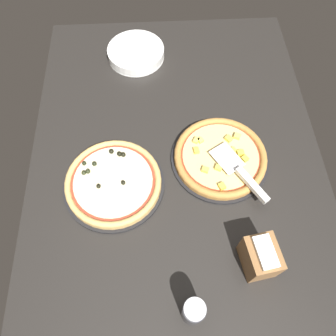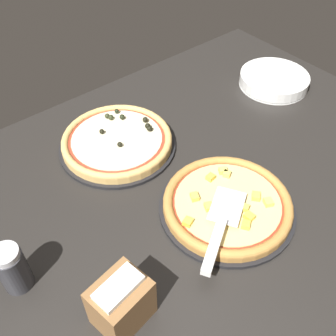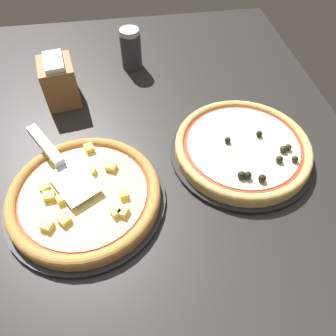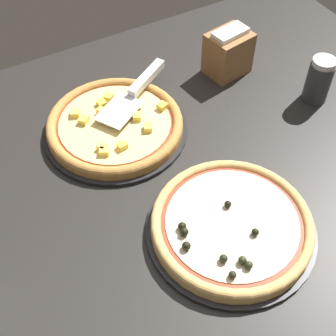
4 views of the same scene
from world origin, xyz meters
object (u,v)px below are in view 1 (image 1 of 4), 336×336
pizza_front (220,156)px  pizza_back (113,182)px  napkin_holder (260,257)px  parmesan_shaker (193,311)px  serving_spatula (246,178)px  plate_stack (136,53)px

pizza_front → pizza_back: (-7.91, 36.54, 0.27)cm
pizza_front → napkin_holder: bearing=-170.2°
pizza_back → parmesan_shaker: 46.65cm
napkin_holder → serving_spatula: bearing=-0.9°
plate_stack → napkin_holder: (-87.52, -34.82, 3.83)cm
parmesan_shaker → pizza_front: bearing=-16.0°
plate_stack → napkin_holder: size_ratio=1.88×
pizza_back → serving_spatula: bearing=-93.1°
parmesan_shaker → serving_spatula: bearing=-28.1°
pizza_front → serving_spatula: bearing=-147.3°
pizza_back → pizza_front: bearing=-77.8°
pizza_back → plate_stack: size_ratio=1.35×
pizza_front → parmesan_shaker: 50.71cm
plate_stack → napkin_holder: napkin_holder is taller
pizza_back → serving_spatula: (-2.30, -43.08, 2.54)cm
pizza_front → plate_stack: bearing=28.9°
pizza_back → parmesan_shaker: parmesan_shaker is taller
serving_spatula → parmesan_shaker: parmesan_shaker is taller
pizza_back → plate_stack: 60.35cm
serving_spatula → parmesan_shaker: bearing=151.9°
pizza_back → plate_stack: bearing=-7.5°
pizza_front → plate_stack: (51.92, 28.67, -0.23)cm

